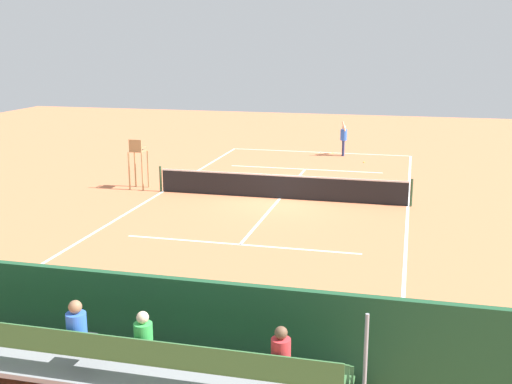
{
  "coord_description": "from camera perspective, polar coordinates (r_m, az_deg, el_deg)",
  "views": [
    {
      "loc": [
        -4.97,
        24.04,
        6.18
      ],
      "look_at": [
        0.0,
        4.0,
        1.2
      ],
      "focal_mm": 44.34,
      "sensor_mm": 36.0,
      "label": 1
    }
  ],
  "objects": [
    {
      "name": "equipment_bag",
      "position": [
        13.06,
        -8.69,
        -13.96
      ],
      "size": [
        0.9,
        0.36,
        0.36
      ],
      "primitive_type": "cube",
      "color": "#334C8C",
      "rests_on": "ground"
    },
    {
      "name": "backdrop_wall",
      "position": [
        12.34,
        -11.47,
        -11.54
      ],
      "size": [
        18.0,
        0.16,
        2.0
      ],
      "primitive_type": "cube",
      "color": "#1E4C2D",
      "rests_on": "ground"
    },
    {
      "name": "ground_plane",
      "position": [
        25.32,
        2.18,
        -0.58
      ],
      "size": [
        60.0,
        60.0,
        0.0
      ],
      "primitive_type": "plane",
      "color": "#CC7047"
    },
    {
      "name": "tennis_net",
      "position": [
        25.2,
        2.19,
        0.53
      ],
      "size": [
        10.3,
        0.1,
        1.07
      ],
      "color": "black",
      "rests_on": "ground"
    },
    {
      "name": "tennis_racket",
      "position": [
        35.68,
        6.71,
        3.52
      ],
      "size": [
        0.56,
        0.46,
        0.03
      ],
      "color": "black",
      "rests_on": "ground"
    },
    {
      "name": "umpire_chair",
      "position": [
        27.15,
        -10.63,
        3.0
      ],
      "size": [
        0.67,
        0.67,
        2.14
      ],
      "color": "#A88456",
      "rests_on": "ground"
    },
    {
      "name": "courtside_bench",
      "position": [
        12.5,
        -1.16,
        -13.18
      ],
      "size": [
        1.8,
        0.4,
        0.93
      ],
      "color": "#234C2D",
      "rests_on": "ground"
    },
    {
      "name": "tennis_ball_near",
      "position": [
        33.13,
        9.7,
        2.67
      ],
      "size": [
        0.07,
        0.07,
        0.07
      ],
      "primitive_type": "sphere",
      "color": "#CCDB33",
      "rests_on": "ground"
    },
    {
      "name": "bleacher_stand",
      "position": [
        11.29,
        -14.65,
        -14.6
      ],
      "size": [
        9.06,
        2.4,
        2.48
      ],
      "color": "gray",
      "rests_on": "ground"
    },
    {
      "name": "tennis_player",
      "position": [
        34.86,
        7.91,
        4.91
      ],
      "size": [
        0.39,
        0.54,
        1.93
      ],
      "color": "navy",
      "rests_on": "ground"
    },
    {
      "name": "court_line_markings",
      "position": [
        25.35,
        2.19,
        -0.55
      ],
      "size": [
        10.1,
        22.2,
        0.01
      ],
      "color": "white",
      "rests_on": "ground"
    }
  ]
}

